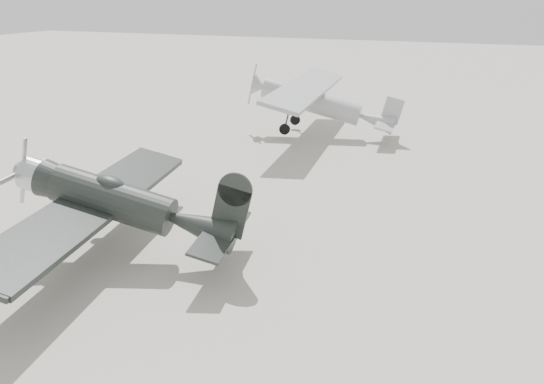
# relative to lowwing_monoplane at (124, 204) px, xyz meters

# --- Properties ---
(ground) EXTENTS (160.00, 160.00, 0.00)m
(ground) POSITION_rel_lowwing_monoplane_xyz_m (2.39, 2.23, -1.81)
(ground) COLOR gray
(ground) RESTS_ON ground
(lowwing_monoplane) EXTENTS (7.63, 10.65, 3.42)m
(lowwing_monoplane) POSITION_rel_lowwing_monoplane_xyz_m (0.00, 0.00, 0.00)
(lowwing_monoplane) COLOR black
(lowwing_monoplane) RESTS_ON ground
(highwing_monoplane) EXTENTS (8.83, 12.45, 3.53)m
(highwing_monoplane) POSITION_rel_lowwing_monoplane_xyz_m (1.44, 16.84, 0.40)
(highwing_monoplane) COLOR gray
(highwing_monoplane) RESTS_ON ground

